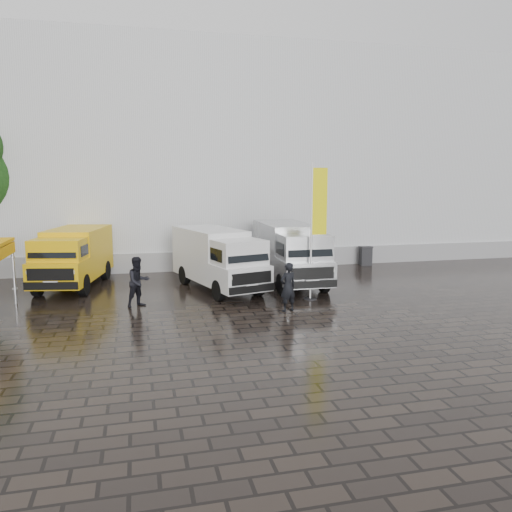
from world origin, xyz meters
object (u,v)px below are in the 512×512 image
Objects in this scene: van_silver at (290,254)px; wheelie_bin at (366,256)px; person_front at (288,287)px; person_tent at (138,282)px; van_yellow at (73,258)px; van_white at (218,260)px; flagpole at (316,223)px.

wheelie_bin is (5.61, 3.85, -0.83)m from van_silver.
person_tent reaches higher than person_front.
van_yellow is 5.20× the size of wheelie_bin.
van_silver is at bearing -126.11° from person_front.
van_yellow is at bearing -55.84° from person_front.
person_front is 0.95× the size of person_tent.
person_front is 5.61m from person_tent.
van_silver is 7.29m from person_tent.
van_white is 5.62× the size of wheelie_bin.
flagpole reaches higher than van_yellow.
van_white is 4.64m from person_front.
person_tent is at bearing -38.58° from person_front.
person_front is (8.03, -6.24, -0.38)m from van_yellow.
person_tent reaches higher than wheelie_bin.
van_yellow is at bearing 146.03° from van_white.
wheelie_bin is at bearing 9.42° from van_white.
flagpole is (3.45, -2.68, 1.76)m from van_white.
van_yellow is 9.69m from van_silver.
van_yellow is 15.35m from wheelie_bin.
van_white reaches higher than van_yellow.
person_tent is at bearing -157.53° from van_silver.
flagpole reaches higher than van_white.
person_front is at bearing -26.65° from van_yellow.
person_tent is (-6.77, -2.66, -0.42)m from van_silver.
van_yellow is at bearing -164.44° from wheelie_bin.
van_yellow is 5.10m from person_tent.
van_yellow is 10.86m from flagpole.
van_yellow reaches higher than person_tent.
flagpole is at bearing -53.69° from van_white.
flagpole is 2.86× the size of person_tent.
van_silver is at bearing 91.48° from flagpole.
van_silver reaches higher than van_yellow.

